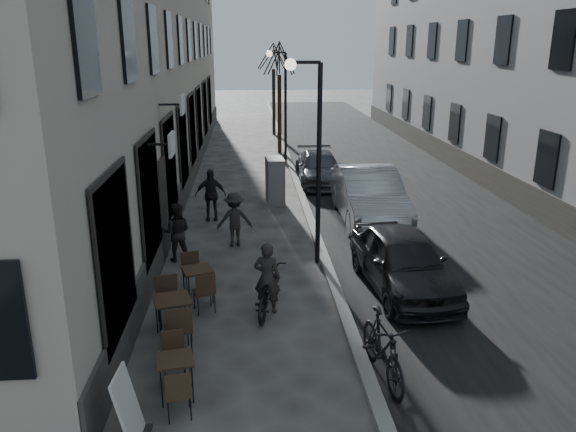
{
  "coord_description": "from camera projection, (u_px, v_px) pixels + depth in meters",
  "views": [
    {
      "loc": [
        -1.73,
        -7.4,
        5.46
      ],
      "look_at": [
        -0.88,
        4.31,
        1.8
      ],
      "focal_mm": 35.0,
      "sensor_mm": 36.0,
      "label": 1
    }
  ],
  "objects": [
    {
      "name": "kerb",
      "position": [
        293.0,
        173.0,
        24.02
      ],
      "size": [
        0.25,
        60.0,
        0.12
      ],
      "primitive_type": "cube",
      "color": "gray",
      "rests_on": "ground"
    },
    {
      "name": "pedestrian_near",
      "position": [
        177.0,
        232.0,
        14.44
      ],
      "size": [
        0.77,
        0.61,
        1.54
      ],
      "primitive_type": "imported",
      "rotation": [
        0.0,
        0.0,
        3.1
      ],
      "color": "black",
      "rests_on": "ground"
    },
    {
      "name": "tree_far",
      "position": [
        273.0,
        56.0,
        33.1
      ],
      "size": [
        2.4,
        2.4,
        5.7
      ],
      "color": "black",
      "rests_on": "ground"
    },
    {
      "name": "streetlamp_far",
      "position": [
        282.0,
        95.0,
        24.98
      ],
      "size": [
        0.9,
        0.28,
        5.09
      ],
      "color": "black",
      "rests_on": "ground"
    },
    {
      "name": "pedestrian_far",
      "position": [
        211.0,
        195.0,
        17.74
      ],
      "size": [
        0.99,
        0.45,
        1.65
      ],
      "primitive_type": "imported",
      "rotation": [
        0.0,
        0.0,
        0.05
      ],
      "color": "black",
      "rests_on": "ground"
    },
    {
      "name": "ground",
      "position": [
        364.0,
        406.0,
        8.79
      ],
      "size": [
        120.0,
        120.0,
        0.0
      ],
      "primitive_type": "plane",
      "color": "#3C3936",
      "rests_on": "ground"
    },
    {
      "name": "sign_board",
      "position": [
        130.0,
        414.0,
        7.88
      ],
      "size": [
        0.42,
        0.66,
        1.11
      ],
      "rotation": [
        0.0,
        0.0,
        -0.07
      ],
      "color": "black",
      "rests_on": "ground"
    },
    {
      "name": "bicycle",
      "position": [
        267.0,
        291.0,
        11.73
      ],
      "size": [
        1.01,
        1.89,
        0.94
      ],
      "primitive_type": "imported",
      "rotation": [
        0.0,
        0.0,
        2.91
      ],
      "color": "black",
      "rests_on": "ground"
    },
    {
      "name": "bistro_set_c",
      "position": [
        198.0,
        281.0,
        12.23
      ],
      "size": [
        0.86,
        1.56,
        0.89
      ],
      "rotation": [
        0.0,
        0.0,
        0.31
      ],
      "color": "black",
      "rests_on": "ground"
    },
    {
      "name": "moped",
      "position": [
        383.0,
        348.0,
        9.33
      ],
      "size": [
        0.77,
        1.99,
        1.17
      ],
      "primitive_type": "imported",
      "rotation": [
        0.0,
        0.0,
        0.12
      ],
      "color": "black",
      "rests_on": "ground"
    },
    {
      "name": "utility_cabinet",
      "position": [
        275.0,
        181.0,
        19.63
      ],
      "size": [
        0.66,
        1.1,
        1.6
      ],
      "primitive_type": "cube",
      "rotation": [
        0.0,
        0.0,
        0.07
      ],
      "color": "slate",
      "rests_on": "ground"
    },
    {
      "name": "road",
      "position": [
        377.0,
        173.0,
        24.29
      ],
      "size": [
        7.3,
        60.0,
        0.0
      ],
      "primitive_type": "cube",
      "color": "black",
      "rests_on": "ground"
    },
    {
      "name": "streetlamp_near",
      "position": [
        312.0,
        141.0,
        13.55
      ],
      "size": [
        0.9,
        0.28,
        5.09
      ],
      "color": "black",
      "rests_on": "ground"
    },
    {
      "name": "car_near",
      "position": [
        403.0,
        261.0,
        12.74
      ],
      "size": [
        1.98,
        4.22,
        1.4
      ],
      "primitive_type": "imported",
      "rotation": [
        0.0,
        0.0,
        0.08
      ],
      "color": "black",
      "rests_on": "ground"
    },
    {
      "name": "car_far",
      "position": [
        320.0,
        168.0,
        22.47
      ],
      "size": [
        1.73,
        4.22,
        1.22
      ],
      "primitive_type": "imported",
      "rotation": [
        0.0,
        0.0,
        -0.0
      ],
      "color": "#3F424A",
      "rests_on": "ground"
    },
    {
      "name": "bistro_set_b",
      "position": [
        173.0,
        314.0,
        10.67
      ],
      "size": [
        0.88,
        1.71,
        0.97
      ],
      "rotation": [
        0.0,
        0.0,
        0.28
      ],
      "color": "black",
      "rests_on": "ground"
    },
    {
      "name": "cyclist_rider",
      "position": [
        267.0,
        278.0,
        11.64
      ],
      "size": [
        0.63,
        0.49,
        1.54
      ],
      "primitive_type": "imported",
      "rotation": [
        0.0,
        0.0,
        2.91
      ],
      "color": "#282522",
      "rests_on": "ground"
    },
    {
      "name": "tree_near",
      "position": [
        279.0,
        59.0,
        27.39
      ],
      "size": [
        2.4,
        2.4,
        5.7
      ],
      "color": "black",
      "rests_on": "ground"
    },
    {
      "name": "car_mid",
      "position": [
        369.0,
        196.0,
        17.56
      ],
      "size": [
        1.82,
        5.1,
        1.67
      ],
      "primitive_type": "imported",
      "rotation": [
        0.0,
        0.0,
        -0.01
      ],
      "color": "#9CA0A5",
      "rests_on": "ground"
    },
    {
      "name": "pedestrian_mid",
      "position": [
        234.0,
        219.0,
        15.49
      ],
      "size": [
        1.04,
        0.68,
        1.52
      ],
      "primitive_type": "imported",
      "rotation": [
        0.0,
        0.0,
        3.27
      ],
      "color": "black",
      "rests_on": "ground"
    },
    {
      "name": "bistro_set_a",
      "position": [
        176.0,
        373.0,
        8.9
      ],
      "size": [
        0.66,
        1.43,
        0.82
      ],
      "rotation": [
        0.0,
        0.0,
        0.18
      ],
      "color": "black",
      "rests_on": "ground"
    }
  ]
}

